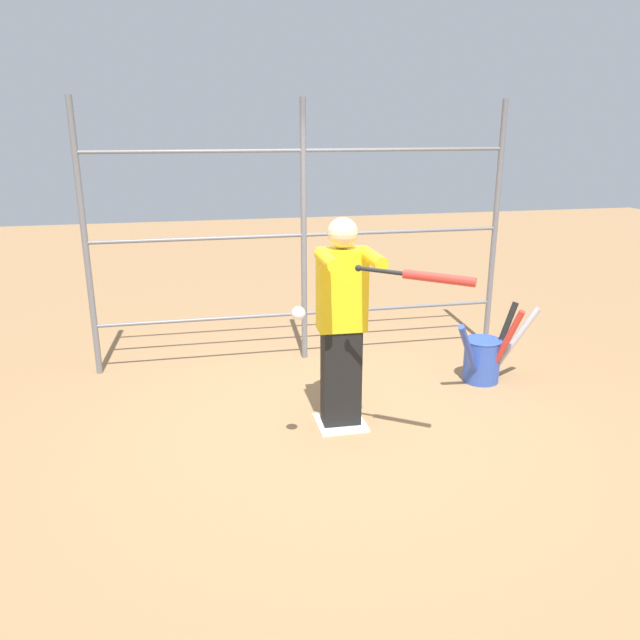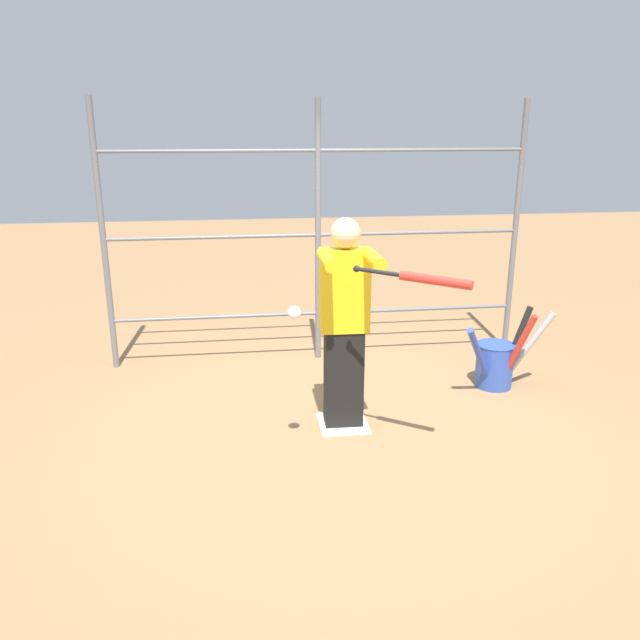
# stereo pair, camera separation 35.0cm
# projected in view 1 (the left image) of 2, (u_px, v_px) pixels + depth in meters

# --- Properties ---
(ground_plane) EXTENTS (24.00, 24.00, 0.00)m
(ground_plane) POSITION_uv_depth(u_px,v_px,m) (340.00, 424.00, 5.22)
(ground_plane) COLOR #9E754C
(home_plate) EXTENTS (0.40, 0.40, 0.02)m
(home_plate) POSITION_uv_depth(u_px,v_px,m) (340.00, 423.00, 5.22)
(home_plate) COLOR white
(home_plate) RESTS_ON ground
(fence_backstop) EXTENTS (4.27, 0.06, 2.65)m
(fence_backstop) POSITION_uv_depth(u_px,v_px,m) (304.00, 235.00, 6.32)
(fence_backstop) COLOR slate
(fence_backstop) RESTS_ON ground
(batter) EXTENTS (0.44, 0.58, 1.73)m
(batter) POSITION_uv_depth(u_px,v_px,m) (342.00, 318.00, 4.93)
(batter) COLOR black
(batter) RESTS_ON ground
(baseball_bat_swinging) EXTENTS (0.72, 0.51, 0.08)m
(baseball_bat_swinging) POSITION_uv_depth(u_px,v_px,m) (428.00, 277.00, 4.19)
(baseball_bat_swinging) COLOR black
(softball_in_flight) EXTENTS (0.10, 0.10, 0.10)m
(softball_in_flight) POSITION_uv_depth(u_px,v_px,m) (298.00, 313.00, 4.26)
(softball_in_flight) COLOR white
(bat_bucket) EXTENTS (0.94, 0.57, 0.80)m
(bat_bucket) POSITION_uv_depth(u_px,v_px,m) (484.00, 357.00, 6.01)
(bat_bucket) COLOR #3351B2
(bat_bucket) RESTS_ON ground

